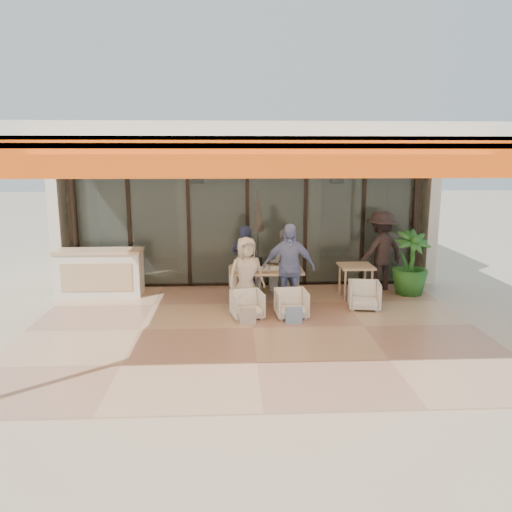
{
  "coord_description": "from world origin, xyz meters",
  "views": [
    {
      "loc": [
        -0.35,
        -8.44,
        3.04
      ],
      "look_at": [
        0.1,
        0.9,
        1.15
      ],
      "focal_mm": 35.0,
      "sensor_mm": 36.0,
      "label": 1
    }
  ],
  "objects": [
    {
      "name": "dining_table",
      "position": [
        0.33,
        1.58,
        0.69
      ],
      "size": [
        1.5,
        0.9,
        0.93
      ],
      "color": "#D5AE82",
      "rests_on": "ground"
    },
    {
      "name": "diner_grey",
      "position": [
        0.76,
        2.02,
        0.75
      ],
      "size": [
        0.79,
        0.64,
        1.5
      ],
      "primitive_type": "imported",
      "rotation": [
        0.0,
        0.0,
        3.04
      ],
      "color": "slate",
      "rests_on": "ground"
    },
    {
      "name": "potted_palm",
      "position": [
        3.55,
        2.08,
        0.72
      ],
      "size": [
        0.93,
        0.93,
        1.44
      ],
      "primitive_type": "imported",
      "rotation": [
        0.0,
        0.0,
        0.17
      ],
      "color": "#1E5919",
      "rests_on": "ground"
    },
    {
      "name": "chair_far_left",
      "position": [
        -0.08,
        2.52,
        0.32
      ],
      "size": [
        0.72,
        0.68,
        0.63
      ],
      "primitive_type": "imported",
      "rotation": [
        0.0,
        0.0,
        3.34
      ],
      "color": "white",
      "rests_on": "ground"
    },
    {
      "name": "host_counter",
      "position": [
        -3.24,
        2.3,
        0.53
      ],
      "size": [
        1.85,
        0.65,
        1.04
      ],
      "color": "silver",
      "rests_on": "ground"
    },
    {
      "name": "chair_near_left",
      "position": [
        -0.08,
        0.62,
        0.29
      ],
      "size": [
        0.67,
        0.64,
        0.59
      ],
      "primitive_type": "imported",
      "rotation": [
        0.0,
        0.0,
        0.21
      ],
      "color": "white",
      "rests_on": "ground"
    },
    {
      "name": "diner_periwinkle",
      "position": [
        0.76,
        1.12,
        0.87
      ],
      "size": [
        1.07,
        0.56,
        1.74
      ],
      "primitive_type": "imported",
      "rotation": [
        0.0,
        0.0,
        -0.14
      ],
      "color": "#7187BC",
      "rests_on": "ground"
    },
    {
      "name": "tote_bag_blue",
      "position": [
        0.76,
        0.22,
        0.17
      ],
      "size": [
        0.3,
        0.1,
        0.34
      ],
      "primitive_type": "cube",
      "color": "#99BFD8",
      "rests_on": "ground"
    },
    {
      "name": "terrace_structure",
      "position": [
        0.0,
        -0.26,
        3.25
      ],
      "size": [
        8.0,
        6.0,
        3.4
      ],
      "color": "silver",
      "rests_on": "ground"
    },
    {
      "name": "terrace_floor",
      "position": [
        0.0,
        0.0,
        0.01
      ],
      "size": [
        8.0,
        6.0,
        0.01
      ],
      "primitive_type": "cube",
      "color": "tan",
      "rests_on": "ground"
    },
    {
      "name": "side_table",
      "position": [
        2.28,
        1.83,
        0.64
      ],
      "size": [
        0.7,
        0.7,
        0.74
      ],
      "color": "#D5AE82",
      "rests_on": "ground"
    },
    {
      "name": "standing_woman",
      "position": [
        3.0,
        2.47,
        0.91
      ],
      "size": [
        1.35,
        1.1,
        1.82
      ],
      "primitive_type": "imported",
      "rotation": [
        0.0,
        0.0,
        3.56
      ],
      "color": "black",
      "rests_on": "ground"
    },
    {
      "name": "interior_block",
      "position": [
        0.01,
        5.31,
        2.23
      ],
      "size": [
        9.05,
        3.62,
        3.52
      ],
      "color": "silver",
      "rests_on": "ground"
    },
    {
      "name": "diner_navy",
      "position": [
        -0.08,
        2.02,
        0.8
      ],
      "size": [
        0.66,
        0.51,
        1.6
      ],
      "primitive_type": "imported",
      "rotation": [
        0.0,
        0.0,
        2.9
      ],
      "color": "#171E33",
      "rests_on": "ground"
    },
    {
      "name": "tote_bag_cream",
      "position": [
        -0.08,
        0.22,
        0.17
      ],
      "size": [
        0.3,
        0.1,
        0.34
      ],
      "primitive_type": "cube",
      "color": "silver",
      "rests_on": "ground"
    },
    {
      "name": "ground",
      "position": [
        0.0,
        0.0,
        0.0
      ],
      "size": [
        70.0,
        70.0,
        0.0
      ],
      "primitive_type": "plane",
      "color": "#C6B293",
      "rests_on": "ground"
    },
    {
      "name": "chair_near_right",
      "position": [
        0.76,
        0.62,
        0.3
      ],
      "size": [
        0.63,
        0.59,
        0.6
      ],
      "primitive_type": "imported",
      "rotation": [
        0.0,
        0.0,
        0.08
      ],
      "color": "white",
      "rests_on": "ground"
    },
    {
      "name": "diner_cream",
      "position": [
        -0.08,
        1.12,
        0.74
      ],
      "size": [
        0.83,
        0.65,
        1.48
      ],
      "primitive_type": "imported",
      "rotation": [
        0.0,
        0.0,
        0.28
      ],
      "color": "beige",
      "rests_on": "ground"
    },
    {
      "name": "side_chair",
      "position": [
        2.28,
        1.08,
        0.31
      ],
      "size": [
        0.7,
        0.66,
        0.63
      ],
      "primitive_type": "imported",
      "rotation": [
        0.0,
        0.0,
        -0.17
      ],
      "color": "white",
      "rests_on": "ground"
    },
    {
      "name": "glass_storefront",
      "position": [
        0.0,
        3.0,
        1.6
      ],
      "size": [
        8.08,
        0.1,
        3.2
      ],
      "color": "#9EADA3",
      "rests_on": "ground"
    },
    {
      "name": "chair_far_right",
      "position": [
        0.76,
        2.52,
        0.29
      ],
      "size": [
        0.59,
        0.56,
        0.58
      ],
      "primitive_type": "imported",
      "rotation": [
        0.0,
        0.0,
        3.09
      ],
      "color": "white",
      "rests_on": "ground"
    }
  ]
}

